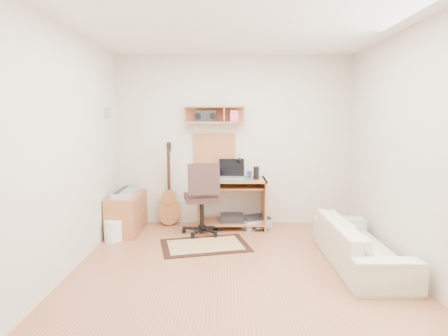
{
  "coord_description": "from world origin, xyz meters",
  "views": [
    {
      "loc": [
        -0.13,
        -3.8,
        1.64
      ],
      "look_at": [
        -0.15,
        1.05,
        1.0
      ],
      "focal_mm": 30.04,
      "sensor_mm": 36.0,
      "label": 1
    }
  ],
  "objects_px": {
    "desk": "(232,203)",
    "sofa": "(360,236)",
    "cabinet": "(127,213)",
    "printer": "(255,222)",
    "task_chair": "(202,198)"
  },
  "relations": [
    {
      "from": "desk",
      "to": "sofa",
      "type": "distance_m",
      "value": 2.03
    },
    {
      "from": "desk",
      "to": "cabinet",
      "type": "distance_m",
      "value": 1.56
    },
    {
      "from": "desk",
      "to": "sofa",
      "type": "xyz_separation_m",
      "value": [
        1.41,
        -1.45,
        -0.05
      ]
    },
    {
      "from": "cabinet",
      "to": "desk",
      "type": "bearing_deg",
      "value": 6.45
    },
    {
      "from": "cabinet",
      "to": "printer",
      "type": "relative_size",
      "value": 2.16
    },
    {
      "from": "cabinet",
      "to": "sofa",
      "type": "distance_m",
      "value": 3.22
    },
    {
      "from": "cabinet",
      "to": "sofa",
      "type": "bearing_deg",
      "value": -23.37
    },
    {
      "from": "task_chair",
      "to": "cabinet",
      "type": "bearing_deg",
      "value": 161.35
    },
    {
      "from": "desk",
      "to": "printer",
      "type": "xyz_separation_m",
      "value": [
        0.35,
        0.02,
        -0.29
      ]
    },
    {
      "from": "desk",
      "to": "task_chair",
      "type": "bearing_deg",
      "value": -143.12
    },
    {
      "from": "task_chair",
      "to": "sofa",
      "type": "bearing_deg",
      "value": -42.46
    },
    {
      "from": "task_chair",
      "to": "cabinet",
      "type": "xyz_separation_m",
      "value": [
        -1.12,
        0.15,
        -0.25
      ]
    },
    {
      "from": "desk",
      "to": "sofa",
      "type": "bearing_deg",
      "value": -45.84
    },
    {
      "from": "task_chair",
      "to": "printer",
      "type": "relative_size",
      "value": 2.53
    },
    {
      "from": "cabinet",
      "to": "sofa",
      "type": "xyz_separation_m",
      "value": [
        2.96,
        -1.28,
        0.05
      ]
    }
  ]
}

